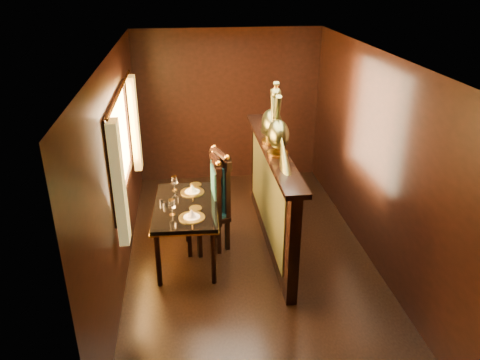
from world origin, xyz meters
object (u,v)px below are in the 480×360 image
(chair_left, at_px, (215,197))
(peacock_left, at_px, (279,122))
(dining_table, at_px, (186,210))
(chair_right, at_px, (211,201))
(peacock_right, at_px, (272,111))

(chair_left, relative_size, peacock_left, 1.64)
(dining_table, bearing_deg, peacock_left, -1.44)
(chair_left, bearing_deg, peacock_left, -45.61)
(chair_left, height_order, chair_right, chair_left)
(chair_left, height_order, peacock_right, peacock_right)
(peacock_left, bearing_deg, chair_left, 154.23)
(chair_left, relative_size, chair_right, 1.03)
(chair_right, height_order, peacock_right, peacock_right)
(dining_table, relative_size, chair_right, 1.01)
(dining_table, distance_m, chair_left, 0.46)
(chair_left, bearing_deg, chair_right, -158.25)
(peacock_right, bearing_deg, dining_table, -162.95)
(chair_right, bearing_deg, peacock_right, 5.44)
(chair_left, bearing_deg, peacock_right, -14.40)
(dining_table, height_order, chair_left, chair_left)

